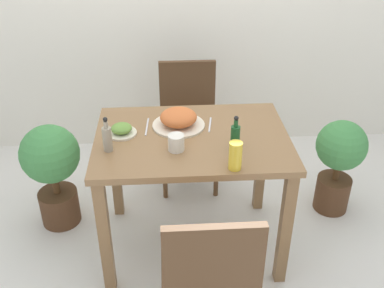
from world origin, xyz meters
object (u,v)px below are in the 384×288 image
chair_far (188,118)px  juice_glass (235,156)px  drink_cup (176,143)px  food_plate (178,119)px  side_plate (122,130)px  potted_plant_right (339,159)px  chair_near (210,277)px  potted_plant_left (52,167)px  sauce_bottle (107,138)px  condiment_bottle (235,136)px

chair_far → juice_glass: juice_glass is taller
drink_cup → chair_far: bearing=82.7°
food_plate → side_plate: size_ratio=1.82×
juice_glass → potted_plant_right: (0.79, 0.61, -0.44)m
chair_near → chair_far: size_ratio=1.00×
chair_far → potted_plant_right: size_ratio=1.32×
drink_cup → potted_plant_right: bearing=21.3°
drink_cup → potted_plant_left: bearing=152.3°
chair_far → drink_cup: bearing=-97.3°
food_plate → side_plate: food_plate is taller
chair_near → potted_plant_left: chair_near is taller
food_plate → drink_cup: size_ratio=3.43×
chair_far → potted_plant_right: bearing=-25.2°
chair_near → sauce_bottle: size_ratio=4.59×
side_plate → juice_glass: (0.57, -0.37, 0.05)m
drink_cup → food_plate: bearing=85.1°
food_plate → juice_glass: size_ratio=2.05×
sauce_bottle → juice_glass: bearing=-18.3°
sauce_bottle → condiment_bottle: bearing=-2.6°
side_plate → potted_plant_left: bearing=155.2°
potted_plant_right → drink_cup: bearing=-158.7°
juice_glass → sauce_bottle: 0.66m
drink_cup → sauce_bottle: sauce_bottle is taller
chair_near → juice_glass: juice_glass is taller
food_plate → potted_plant_right: size_ratio=0.44×
juice_glass → potted_plant_right: 1.09m
chair_near → side_plate: (-0.41, 0.79, 0.30)m
juice_glass → chair_near: bearing=-110.6°
juice_glass → side_plate: bearing=146.8°
chair_near → food_plate: chair_near is taller
condiment_bottle → potted_plant_left: (-1.07, 0.41, -0.42)m
condiment_bottle → potted_plant_right: 0.99m
juice_glass → condiment_bottle: condiment_bottle is taller
juice_glass → condiment_bottle: (0.03, 0.18, 0.00)m
condiment_bottle → drink_cup: bearing=177.9°
potted_plant_right → condiment_bottle: bearing=-150.8°
potted_plant_right → juice_glass: bearing=-142.6°
condiment_bottle → potted_plant_left: 1.22m
food_plate → potted_plant_left: food_plate is taller
condiment_bottle → chair_far: bearing=102.2°
chair_near → food_plate: size_ratio=2.99×
juice_glass → drink_cup: bearing=145.7°
chair_near → juice_glass: size_ratio=6.11×
chair_near → potted_plant_right: (0.95, 1.02, -0.10)m
side_plate → potted_plant_right: 1.44m
sauce_bottle → potted_plant_left: bearing=137.4°
chair_near → drink_cup: bearing=-79.0°
chair_near → side_plate: 0.94m
chair_near → potted_plant_left: 1.34m
chair_near → food_plate: (-0.10, 0.86, 0.32)m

